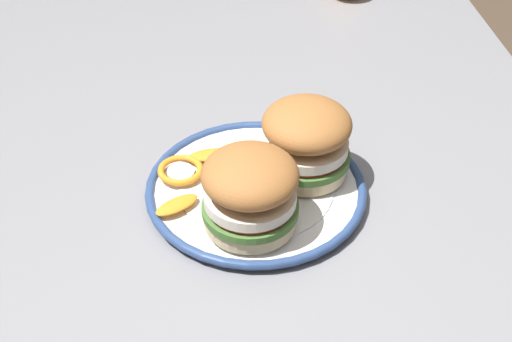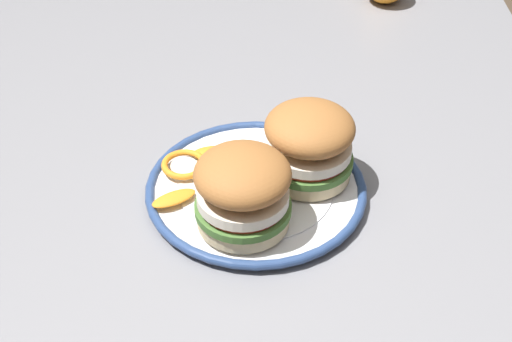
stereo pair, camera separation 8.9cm
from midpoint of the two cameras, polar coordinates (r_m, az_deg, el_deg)
dining_table at (r=0.99m, az=0.22°, el=-7.10°), size 1.39×1.02×0.72m
dinner_plate at (r=0.95m, az=2.66°, el=-1.52°), size 0.29×0.29×0.02m
sandwich_half_left at (r=0.94m, az=6.82°, el=2.09°), size 0.16×0.16×0.10m
sandwich_half_right at (r=0.86m, az=1.91°, el=-1.57°), size 0.16×0.16×0.10m
orange_peel_curled at (r=0.97m, az=-3.01°, el=0.40°), size 0.08×0.08×0.01m
orange_peel_strip_long at (r=0.99m, az=-0.45°, el=1.43°), size 0.03×0.07×0.01m
orange_peel_strip_short at (r=0.92m, az=-3.66°, el=-2.22°), size 0.05×0.06×0.01m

